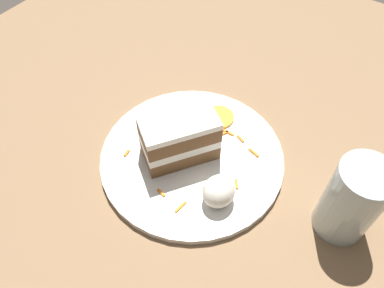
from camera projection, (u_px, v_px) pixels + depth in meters
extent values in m
plane|color=#38332D|center=(162.00, 154.00, 0.67)|extent=(6.00, 6.00, 0.00)
cube|color=#846647|center=(162.00, 150.00, 0.67)|extent=(1.35, 1.14, 0.02)
cylinder|color=white|center=(192.00, 157.00, 0.64)|extent=(0.31, 0.31, 0.01)
cube|color=brown|center=(179.00, 148.00, 0.62)|extent=(0.14, 0.12, 0.03)
cube|color=white|center=(178.00, 140.00, 0.60)|extent=(0.14, 0.12, 0.02)
cube|color=brown|center=(178.00, 131.00, 0.58)|extent=(0.14, 0.12, 0.03)
cube|color=white|center=(178.00, 123.00, 0.57)|extent=(0.14, 0.12, 0.01)
ellipsoid|color=white|center=(219.00, 191.00, 0.56)|extent=(0.05, 0.05, 0.05)
cylinder|color=orange|center=(219.00, 117.00, 0.68)|extent=(0.05, 0.05, 0.00)
cube|color=orange|center=(225.00, 133.00, 0.66)|extent=(0.01, 0.01, 0.00)
cube|color=orange|center=(181.00, 207.00, 0.57)|extent=(0.02, 0.01, 0.00)
cube|color=orange|center=(235.00, 186.00, 0.59)|extent=(0.02, 0.01, 0.00)
cube|color=orange|center=(127.00, 153.00, 0.63)|extent=(0.01, 0.01, 0.00)
cube|color=orange|center=(228.00, 132.00, 0.66)|extent=(0.00, 0.02, 0.00)
cube|color=orange|center=(161.00, 193.00, 0.58)|extent=(0.01, 0.02, 0.00)
cube|color=orange|center=(254.00, 153.00, 0.63)|extent=(0.01, 0.02, 0.00)
cube|color=orange|center=(241.00, 139.00, 0.65)|extent=(0.01, 0.02, 0.00)
cylinder|color=silver|center=(352.00, 201.00, 0.51)|extent=(0.08, 0.08, 0.14)
cylinder|color=silver|center=(342.00, 216.00, 0.55)|extent=(0.07, 0.07, 0.05)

